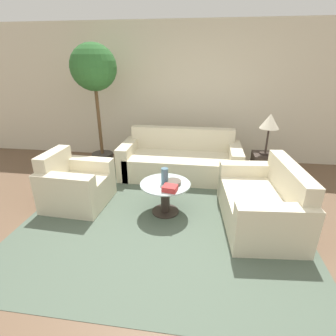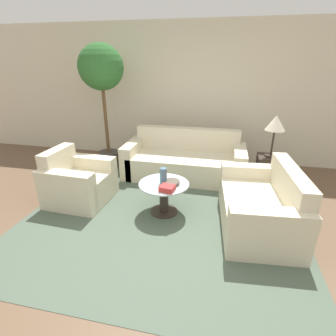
{
  "view_description": "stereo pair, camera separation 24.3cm",
  "coord_description": "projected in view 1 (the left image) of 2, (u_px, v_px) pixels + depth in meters",
  "views": [
    {
      "loc": [
        0.34,
        -2.4,
        1.94
      ],
      "look_at": [
        -0.14,
        0.89,
        0.55
      ],
      "focal_mm": 28.0,
      "sensor_mm": 36.0,
      "label": 1
    },
    {
      "loc": [
        0.58,
        -2.36,
        1.94
      ],
      "look_at": [
        -0.14,
        0.89,
        0.55
      ],
      "focal_mm": 28.0,
      "sensor_mm": 36.0,
      "label": 2
    }
  ],
  "objects": [
    {
      "name": "wall_back",
      "position": [
        190.0,
        94.0,
        5.1
      ],
      "size": [
        10.0,
        0.06,
        2.6
      ],
      "color": "beige",
      "rests_on": "ground_plane"
    },
    {
      "name": "armchair",
      "position": [
        74.0,
        186.0,
        3.72
      ],
      "size": [
        0.84,
        0.86,
        0.77
      ],
      "rotation": [
        0.0,
        0.0,
        1.53
      ],
      "color": "beige",
      "rests_on": "ground_plane"
    },
    {
      "name": "side_table",
      "position": [
        263.0,
        169.0,
        4.33
      ],
      "size": [
        0.37,
        0.37,
        0.52
      ],
      "color": "#332823",
      "rests_on": "ground_plane"
    },
    {
      "name": "vase",
      "position": [
        165.0,
        176.0,
        3.38
      ],
      "size": [
        0.09,
        0.09,
        0.22
      ],
      "color": "slate",
      "rests_on": "coffee_table"
    },
    {
      "name": "book_stack",
      "position": [
        170.0,
        188.0,
        3.22
      ],
      "size": [
        0.2,
        0.18,
        0.07
      ],
      "rotation": [
        0.0,
        0.0,
        -0.17
      ],
      "color": "#BC3333",
      "rests_on": "coffee_table"
    },
    {
      "name": "coffee_table",
      "position": [
        165.0,
        194.0,
        3.49
      ],
      "size": [
        0.66,
        0.66,
        0.43
      ],
      "color": "#332823",
      "rests_on": "ground_plane"
    },
    {
      "name": "table_lamp",
      "position": [
        270.0,
        123.0,
        4.03
      ],
      "size": [
        0.29,
        0.29,
        0.65
      ],
      "color": "#332823",
      "rests_on": "side_table"
    },
    {
      "name": "loveseat",
      "position": [
        264.0,
        204.0,
        3.27
      ],
      "size": [
        0.96,
        1.45,
        0.78
      ],
      "rotation": [
        0.0,
        0.0,
        -1.48
      ],
      "color": "beige",
      "rests_on": "ground_plane"
    },
    {
      "name": "ground_plane",
      "position": [
        169.0,
        243.0,
        2.99
      ],
      "size": [
        14.0,
        14.0,
        0.0
      ],
      "primitive_type": "plane",
      "color": "brown"
    },
    {
      "name": "rug",
      "position": [
        165.0,
        212.0,
        3.59
      ],
      "size": [
        3.53,
        3.41,
        0.01
      ],
      "color": "#4C5B4C",
      "rests_on": "ground_plane"
    },
    {
      "name": "bowl",
      "position": [
        173.0,
        182.0,
        3.4
      ],
      "size": [
        0.21,
        0.21,
        0.05
      ],
      "color": "brown",
      "rests_on": "coffee_table"
    },
    {
      "name": "sofa_main",
      "position": [
        181.0,
        161.0,
        4.66
      ],
      "size": [
        2.05,
        0.88,
        0.8
      ],
      "color": "beige",
      "rests_on": "ground_plane"
    },
    {
      "name": "potted_plant",
      "position": [
        94.0,
        77.0,
        4.45
      ],
      "size": [
        0.78,
        0.78,
        2.2
      ],
      "color": "#3D3833",
      "rests_on": "ground_plane"
    }
  ]
}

